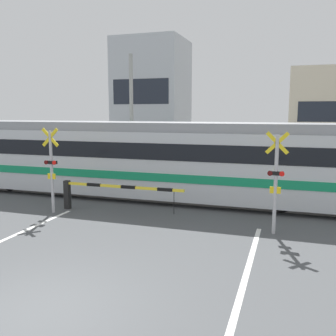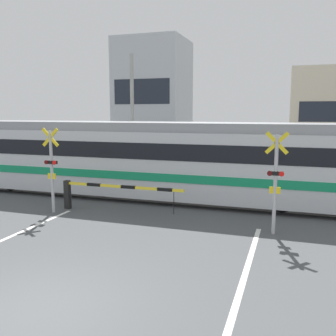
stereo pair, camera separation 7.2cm
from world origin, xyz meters
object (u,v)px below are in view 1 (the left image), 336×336
object	(u,v)px
commuter_train	(136,157)
crossing_barrier_near	(99,190)
crossing_signal_right	(276,178)
pedestrian	(210,161)
crossing_barrier_far	(247,173)
crossing_signal_left	(51,166)

from	to	relation	value
commuter_train	crossing_barrier_near	xyz separation A→B (m)	(-0.34, -2.71, -0.94)
crossing_signal_right	pedestrian	xyz separation A→B (m)	(-3.94, 9.34, -0.79)
crossing_barrier_far	crossing_signal_left	size ratio (longest dim) A/B	1.52
commuter_train	pedestrian	size ratio (longest dim) A/B	12.29
commuter_train	pedestrian	distance (m)	6.37
commuter_train	crossing_barrier_far	distance (m)	5.45
crossing_barrier_far	pedestrian	bearing A→B (deg)	129.54
crossing_barrier_far	commuter_train	bearing A→B (deg)	-144.61
crossing_barrier_near	pedestrian	world-z (taller)	pedestrian
commuter_train	crossing_signal_right	distance (m)	6.80
crossing_barrier_far	crossing_signal_right	bearing A→B (deg)	-76.49
crossing_barrier_far	pedestrian	world-z (taller)	pedestrian
crossing_barrier_far	crossing_signal_right	world-z (taller)	crossing_signal_right
crossing_barrier_near	crossing_barrier_far	xyz separation A→B (m)	(4.71, 5.82, 0.00)
crossing_barrier_near	crossing_signal_left	distance (m)	1.90
commuter_train	crossing_signal_left	world-z (taller)	commuter_train
crossing_barrier_far	crossing_signal_left	bearing A→B (deg)	-134.17
crossing_signal_left	pedestrian	xyz separation A→B (m)	(3.87, 9.34, -0.79)
pedestrian	crossing_signal_left	bearing A→B (deg)	-112.53
crossing_signal_left	crossing_signal_right	bearing A→B (deg)	0.00
crossing_signal_left	crossing_signal_right	world-z (taller)	same
crossing_signal_left	crossing_signal_right	distance (m)	7.81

